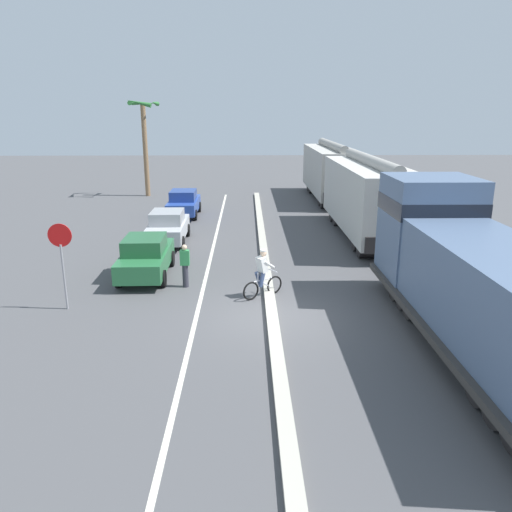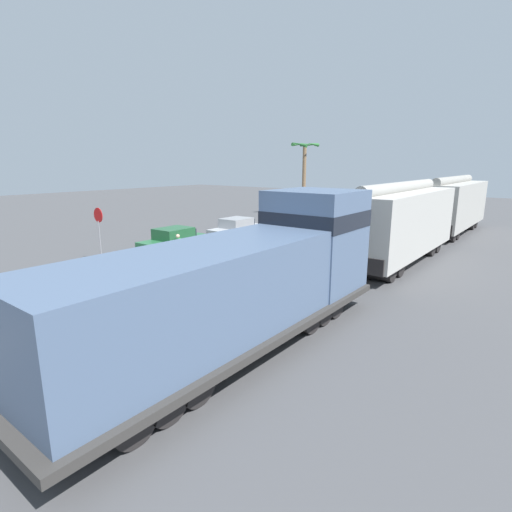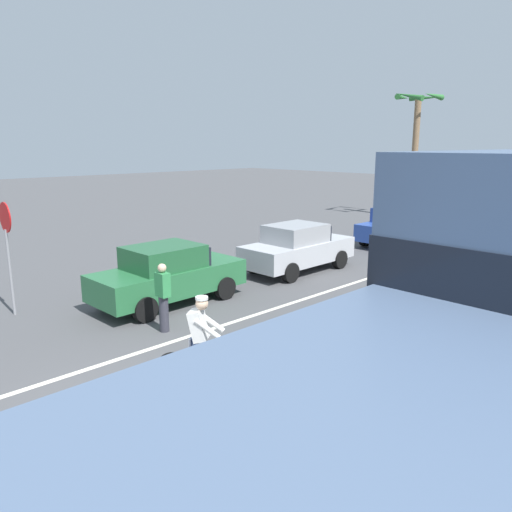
{
  "view_description": "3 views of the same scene",
  "coord_description": "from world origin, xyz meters",
  "px_view_note": "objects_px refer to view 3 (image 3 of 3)",
  "views": [
    {
      "loc": [
        -0.78,
        -14.69,
        6.29
      ],
      "look_at": [
        -0.45,
        2.71,
        1.22
      ],
      "focal_mm": 35.0,
      "sensor_mm": 36.0,
      "label": 1
    },
    {
      "loc": [
        12.19,
        -10.31,
        5.08
      ],
      "look_at": [
        2.92,
        1.58,
        1.58
      ],
      "focal_mm": 28.0,
      "sensor_mm": 36.0,
      "label": 2
    },
    {
      "loc": [
        6.29,
        -3.23,
        4.26
      ],
      "look_at": [
        -3.91,
        6.64,
        1.06
      ],
      "focal_mm": 35.0,
      "sensor_mm": 36.0,
      "label": 3
    }
  ],
  "objects_px": {
    "parked_car_green": "(168,274)",
    "cyclist": "(201,346)",
    "stop_sign": "(7,237)",
    "parked_car_blue": "(398,226)",
    "parked_car_silver": "(298,248)",
    "palm_tree_near": "(416,131)",
    "pedestrian_by_cars": "(163,296)"
  },
  "relations": [
    {
      "from": "stop_sign",
      "to": "palm_tree_near",
      "type": "distance_m",
      "value": 23.11
    },
    {
      "from": "parked_car_silver",
      "to": "stop_sign",
      "type": "bearing_deg",
      "value": -103.49
    },
    {
      "from": "parked_car_silver",
      "to": "palm_tree_near",
      "type": "relative_size",
      "value": 0.59
    },
    {
      "from": "palm_tree_near",
      "to": "parked_car_green",
      "type": "bearing_deg",
      "value": -79.4
    },
    {
      "from": "stop_sign",
      "to": "parked_car_silver",
      "type": "bearing_deg",
      "value": 76.51
    },
    {
      "from": "parked_car_blue",
      "to": "palm_tree_near",
      "type": "bearing_deg",
      "value": 115.68
    },
    {
      "from": "parked_car_blue",
      "to": "palm_tree_near",
      "type": "xyz_separation_m",
      "value": [
        -3.72,
        7.74,
        4.15
      ]
    },
    {
      "from": "stop_sign",
      "to": "pedestrian_by_cars",
      "type": "distance_m",
      "value": 4.37
    },
    {
      "from": "parked_car_blue",
      "to": "pedestrian_by_cars",
      "type": "bearing_deg",
      "value": -82.95
    },
    {
      "from": "cyclist",
      "to": "palm_tree_near",
      "type": "height_order",
      "value": "palm_tree_near"
    },
    {
      "from": "parked_car_blue",
      "to": "cyclist",
      "type": "distance_m",
      "value": 14.82
    },
    {
      "from": "cyclist",
      "to": "pedestrian_by_cars",
      "type": "relative_size",
      "value": 1.06
    },
    {
      "from": "stop_sign",
      "to": "pedestrian_by_cars",
      "type": "relative_size",
      "value": 1.78
    },
    {
      "from": "parked_car_silver",
      "to": "parked_car_blue",
      "type": "distance_m",
      "value": 6.55
    },
    {
      "from": "palm_tree_near",
      "to": "pedestrian_by_cars",
      "type": "bearing_deg",
      "value": -75.6
    },
    {
      "from": "stop_sign",
      "to": "cyclist",
      "type": "bearing_deg",
      "value": 8.53
    },
    {
      "from": "parked_car_blue",
      "to": "palm_tree_near",
      "type": "relative_size",
      "value": 0.58
    },
    {
      "from": "pedestrian_by_cars",
      "to": "parked_car_green",
      "type": "bearing_deg",
      "value": 142.74
    },
    {
      "from": "parked_car_green",
      "to": "parked_car_silver",
      "type": "distance_m",
      "value": 5.21
    },
    {
      "from": "parked_car_silver",
      "to": "cyclist",
      "type": "xyz_separation_m",
      "value": [
        4.42,
        -7.59,
        0.0
      ]
    },
    {
      "from": "parked_car_green",
      "to": "stop_sign",
      "type": "relative_size",
      "value": 1.47
    },
    {
      "from": "parked_car_silver",
      "to": "stop_sign",
      "type": "distance_m",
      "value": 8.89
    },
    {
      "from": "parked_car_blue",
      "to": "stop_sign",
      "type": "distance_m",
      "value": 15.3
    },
    {
      "from": "parked_car_green",
      "to": "cyclist",
      "type": "xyz_separation_m",
      "value": [
        4.5,
        -2.39,
        0.0
      ]
    },
    {
      "from": "parked_car_silver",
      "to": "cyclist",
      "type": "distance_m",
      "value": 8.79
    },
    {
      "from": "parked_car_green",
      "to": "palm_tree_near",
      "type": "distance_m",
      "value": 20.27
    },
    {
      "from": "parked_car_blue",
      "to": "cyclist",
      "type": "height_order",
      "value": "cyclist"
    },
    {
      "from": "palm_tree_near",
      "to": "pedestrian_by_cars",
      "type": "xyz_separation_m",
      "value": [
        5.34,
        -20.78,
        -4.12
      ]
    },
    {
      "from": "parked_car_blue",
      "to": "stop_sign",
      "type": "xyz_separation_m",
      "value": [
        -2.05,
        -15.12,
        1.21
      ]
    },
    {
      "from": "parked_car_silver",
      "to": "pedestrian_by_cars",
      "type": "distance_m",
      "value": 6.68
    },
    {
      "from": "stop_sign",
      "to": "palm_tree_near",
      "type": "xyz_separation_m",
      "value": [
        -1.68,
        22.86,
        2.95
      ]
    },
    {
      "from": "parked_car_green",
      "to": "parked_car_silver",
      "type": "height_order",
      "value": "same"
    }
  ]
}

